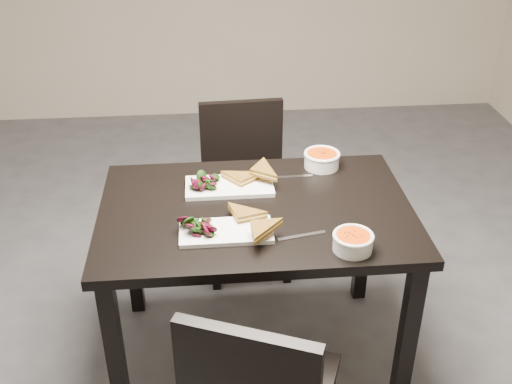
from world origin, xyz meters
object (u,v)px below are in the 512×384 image
(plate_near, at_px, (226,232))
(soup_bowl_near, at_px, (353,241))
(chair_far, at_px, (245,177))
(plate_far, at_px, (229,186))
(soup_bowl_far, at_px, (322,159))
(table, at_px, (256,229))

(plate_near, bearing_deg, soup_bowl_near, -17.80)
(chair_far, relative_size, plate_near, 2.55)
(chair_far, xyz_separation_m, plate_near, (-0.13, -0.89, 0.27))
(soup_bowl_near, xyz_separation_m, plate_far, (-0.40, 0.46, -0.03))
(chair_far, height_order, plate_near, chair_far)
(chair_far, bearing_deg, soup_bowl_far, -57.40)
(soup_bowl_near, height_order, soup_bowl_far, soup_bowl_far)
(chair_far, relative_size, soup_bowl_far, 5.47)
(chair_far, relative_size, plate_far, 2.41)
(plate_near, relative_size, plate_far, 0.94)
(table, distance_m, chair_far, 0.75)
(plate_far, height_order, soup_bowl_far, soup_bowl_far)
(chair_far, distance_m, soup_bowl_far, 0.60)
(plate_near, xyz_separation_m, plate_far, (0.03, 0.32, 0.00))
(table, xyz_separation_m, soup_bowl_far, (0.31, 0.31, 0.14))
(soup_bowl_far, bearing_deg, chair_far, 125.89)
(plate_near, distance_m, soup_bowl_near, 0.45)
(table, relative_size, plate_near, 3.60)
(plate_near, bearing_deg, chair_far, 81.72)
(chair_far, xyz_separation_m, soup_bowl_near, (0.30, -1.03, 0.30))
(soup_bowl_far, bearing_deg, plate_near, -132.44)
(plate_near, bearing_deg, table, 53.35)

